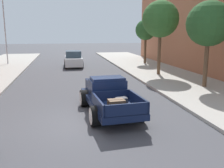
{
  "coord_description": "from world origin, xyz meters",
  "views": [
    {
      "loc": [
        -0.95,
        -9.56,
        3.54
      ],
      "look_at": [
        1.4,
        2.31,
        1.0
      ],
      "focal_mm": 39.81,
      "sensor_mm": 36.0,
      "label": 1
    }
  ],
  "objects": [
    {
      "name": "street_tree_second",
      "position": [
        6.71,
        9.49,
        4.51
      ],
      "size": [
        2.89,
        2.89,
        5.83
      ],
      "color": "brown",
      "rests_on": "sidewalk_right"
    },
    {
      "name": "hotrod_truck_navy",
      "position": [
        0.95,
        1.05,
        0.75
      ],
      "size": [
        2.41,
        5.02,
        1.58
      ],
      "color": "#0F1938",
      "rests_on": "ground"
    },
    {
      "name": "street_tree_nearest",
      "position": [
        7.78,
        4.4,
        4.01
      ],
      "size": [
        2.73,
        2.73,
        5.25
      ],
      "color": "brown",
      "rests_on": "sidewalk_right"
    },
    {
      "name": "car_background_white",
      "position": [
        0.1,
        16.33,
        0.77
      ],
      "size": [
        1.92,
        4.32,
        1.65
      ],
      "color": "silver",
      "rests_on": "ground"
    },
    {
      "name": "ground_plane",
      "position": [
        0.0,
        0.0,
        0.0
      ],
      "size": [
        140.0,
        140.0,
        0.0
      ],
      "primitive_type": "plane",
      "color": "#47474C"
    },
    {
      "name": "flagpole",
      "position": [
        -6.63,
        18.99,
        5.77
      ],
      "size": [
        1.74,
        0.16,
        9.16
      ],
      "color": "#B2B2B7",
      "rests_on": "sidewalk_left"
    },
    {
      "name": "street_tree_third",
      "position": [
        7.96,
        16.7,
        3.73
      ],
      "size": [
        2.2,
        2.2,
        4.72
      ],
      "color": "brown",
      "rests_on": "sidewalk_right"
    }
  ]
}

